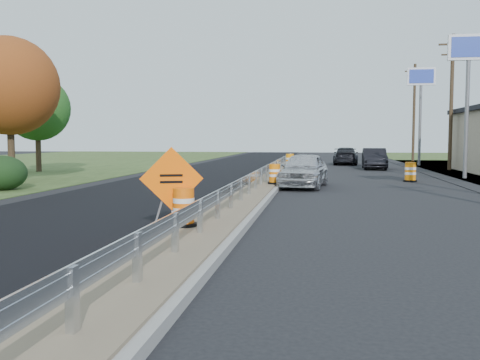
# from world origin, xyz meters

# --- Properties ---
(ground) EXTENTS (140.00, 140.00, 0.00)m
(ground) POSITION_xyz_m (0.00, 0.00, 0.00)
(ground) COLOR black
(ground) RESTS_ON ground
(milled_overlay) EXTENTS (7.20, 120.00, 0.01)m
(milled_overlay) POSITION_xyz_m (-4.40, 10.00, 0.01)
(milled_overlay) COLOR black
(milled_overlay) RESTS_ON ground
(median) EXTENTS (1.60, 55.00, 0.23)m
(median) POSITION_xyz_m (0.00, 8.00, 0.11)
(median) COLOR gray
(median) RESTS_ON ground
(guardrail) EXTENTS (0.10, 46.15, 0.72)m
(guardrail) POSITION_xyz_m (0.00, 9.00, 0.73)
(guardrail) COLOR silver
(guardrail) RESTS_ON median
(pylon_sign_mid) EXTENTS (2.20, 0.30, 7.90)m
(pylon_sign_mid) POSITION_xyz_m (10.50, 16.00, 6.48)
(pylon_sign_mid) COLOR slate
(pylon_sign_mid) RESTS_ON ground
(pylon_sign_north) EXTENTS (2.20, 0.30, 7.90)m
(pylon_sign_north) POSITION_xyz_m (10.50, 30.00, 6.48)
(pylon_sign_north) COLOR slate
(pylon_sign_north) RESTS_ON ground
(utility_pole_nmid) EXTENTS (1.90, 0.26, 9.40)m
(utility_pole_nmid) POSITION_xyz_m (11.50, 24.00, 4.93)
(utility_pole_nmid) COLOR #473523
(utility_pole_nmid) RESTS_ON ground
(utility_pole_north) EXTENTS (1.90, 0.26, 9.40)m
(utility_pole_north) POSITION_xyz_m (11.50, 39.00, 4.93)
(utility_pole_north) COLOR #473523
(utility_pole_north) RESTS_ON ground
(hedge_north) EXTENTS (2.09, 2.09, 1.52)m
(hedge_north) POSITION_xyz_m (-11.00, 6.00, 0.76)
(hedge_north) COLOR black
(hedge_north) RESTS_ON ground
(tree_near_red) EXTENTS (4.95, 4.95, 7.35)m
(tree_near_red) POSITION_xyz_m (-13.00, 10.00, 4.86)
(tree_near_red) COLOR #473523
(tree_near_red) RESTS_ON ground
(tree_near_back) EXTENTS (4.29, 4.29, 6.37)m
(tree_near_back) POSITION_xyz_m (-16.00, 18.00, 4.21)
(tree_near_back) COLOR #473523
(tree_near_back) RESTS_ON ground
(caution_sign) EXTENTS (1.43, 0.62, 2.05)m
(caution_sign) POSITION_xyz_m (-0.90, -3.04, 0.52)
(caution_sign) COLOR white
(caution_sign) RESTS_ON ground
(barrel_median_near) EXTENTS (0.60, 0.60, 0.88)m
(barrel_median_near) POSITION_xyz_m (-0.55, -3.28, 0.65)
(barrel_median_near) COLOR black
(barrel_median_near) RESTS_ON median
(barrel_median_mid) EXTENTS (0.60, 0.60, 0.88)m
(barrel_median_mid) POSITION_xyz_m (0.55, 8.37, 0.65)
(barrel_median_mid) COLOR black
(barrel_median_mid) RESTS_ON median
(barrel_median_far) EXTENTS (0.67, 0.67, 0.98)m
(barrel_median_far) POSITION_xyz_m (0.55, 20.44, 0.70)
(barrel_median_far) COLOR black
(barrel_median_far) RESTS_ON median
(barrel_shoulder_near) EXTENTS (0.69, 0.69, 1.01)m
(barrel_shoulder_near) POSITION_xyz_m (7.16, 13.42, 0.48)
(barrel_shoulder_near) COLOR black
(barrel_shoulder_near) RESTS_ON ground
(car_silver) EXTENTS (2.46, 4.90, 1.60)m
(car_silver) POSITION_xyz_m (1.80, 9.48, 0.80)
(car_silver) COLOR silver
(car_silver) RESTS_ON ground
(car_dark_mid) EXTENTS (1.75, 4.66, 1.52)m
(car_dark_mid) POSITION_xyz_m (6.44, 24.80, 0.76)
(car_dark_mid) COLOR black
(car_dark_mid) RESTS_ON ground
(car_dark_far) EXTENTS (2.38, 5.16, 1.46)m
(car_dark_far) POSITION_xyz_m (4.70, 31.26, 0.73)
(car_dark_far) COLOR black
(car_dark_far) RESTS_ON ground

